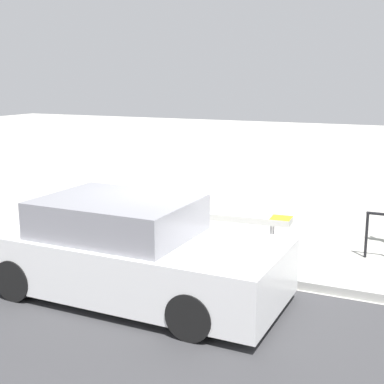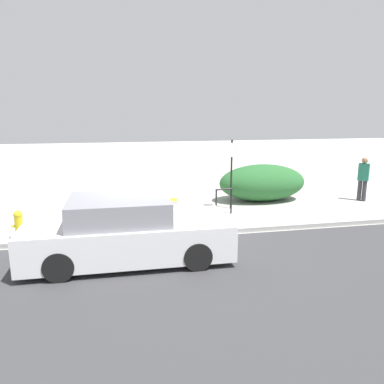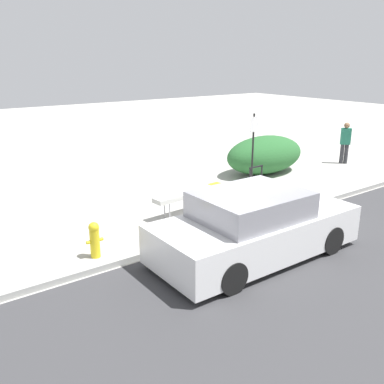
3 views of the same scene
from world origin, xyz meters
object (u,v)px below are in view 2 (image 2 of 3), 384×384
Objects in this scene: bike_rack at (224,199)px; parked_car_near at (127,232)px; bench at (141,204)px; fire_hydrant at (19,224)px; sign_post at (232,168)px; pedestrian at (363,178)px.

parked_car_near reaches higher than bike_rack.
bench is at bearing -173.65° from bike_rack.
parked_car_near reaches higher than fire_hydrant.
fire_hydrant is 3.27m from parked_car_near.
sign_post is at bearing 12.16° from bench.
bike_rack is 4.46m from parked_car_near.
sign_post is 5.23m from parked_car_near.
bike_rack is 5.48m from pedestrian.
sign_post reaches higher than fire_hydrant.
fire_hydrant is 11.39m from pedestrian.
bike_rack is (2.64, 0.29, -0.03)m from bench.
fire_hydrant is 0.17× the size of parked_car_near.
pedestrian is 9.39m from parked_car_near.
fire_hydrant is at bearing -166.82° from bench.
fire_hydrant reaches higher than bench.
sign_post is 3.01× the size of fire_hydrant.
bike_rack reaches higher than bench.
parked_car_near is (2.65, -1.89, 0.24)m from fire_hydrant.
sign_post is 0.52× the size of parked_car_near.
fire_hydrant is (-5.79, -1.27, -0.09)m from bike_rack.
pedestrian is at bearing 7.33° from bike_rack.
pedestrian reaches higher than bike_rack.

